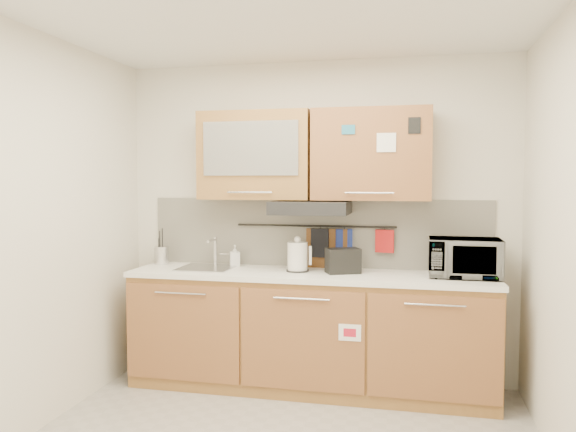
% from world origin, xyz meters
% --- Properties ---
extents(ceiling, '(3.20, 3.20, 0.00)m').
position_xyz_m(ceiling, '(0.00, 0.00, 2.60)').
color(ceiling, white).
rests_on(ceiling, wall_back).
extents(wall_back, '(3.20, 0.00, 3.20)m').
position_xyz_m(wall_back, '(0.00, 1.50, 1.30)').
color(wall_back, silver).
rests_on(wall_back, ground).
extents(wall_left, '(0.00, 3.00, 3.00)m').
position_xyz_m(wall_left, '(-1.60, 0.00, 1.30)').
color(wall_left, silver).
rests_on(wall_left, ground).
extents(base_cabinet, '(2.80, 0.64, 0.88)m').
position_xyz_m(base_cabinet, '(0.00, 1.19, 0.41)').
color(base_cabinet, '#AB793C').
rests_on(base_cabinet, floor).
extents(countertop, '(2.82, 0.62, 0.04)m').
position_xyz_m(countertop, '(0.00, 1.19, 0.90)').
color(countertop, white).
rests_on(countertop, base_cabinet).
extents(backsplash, '(2.80, 0.02, 0.56)m').
position_xyz_m(backsplash, '(0.00, 1.49, 1.20)').
color(backsplash, silver).
rests_on(backsplash, countertop).
extents(upper_cabinets, '(1.82, 0.37, 0.70)m').
position_xyz_m(upper_cabinets, '(-0.00, 1.32, 1.83)').
color(upper_cabinets, '#AB793C').
rests_on(upper_cabinets, wall_back).
extents(range_hood, '(0.60, 0.46, 0.10)m').
position_xyz_m(range_hood, '(0.00, 1.25, 1.42)').
color(range_hood, black).
rests_on(range_hood, upper_cabinets).
extents(sink, '(0.42, 0.40, 0.26)m').
position_xyz_m(sink, '(-0.85, 1.21, 0.92)').
color(sink, silver).
rests_on(sink, countertop).
extents(utensil_rail, '(1.30, 0.02, 0.02)m').
position_xyz_m(utensil_rail, '(0.00, 1.45, 1.26)').
color(utensil_rail, black).
rests_on(utensil_rail, backsplash).
extents(utensil_crock, '(0.14, 0.14, 0.31)m').
position_xyz_m(utensil_crock, '(-1.30, 1.33, 1.00)').
color(utensil_crock, silver).
rests_on(utensil_crock, countertop).
extents(kettle, '(0.21, 0.19, 0.28)m').
position_xyz_m(kettle, '(-0.10, 1.21, 1.03)').
color(kettle, silver).
rests_on(kettle, countertop).
extents(toaster, '(0.29, 0.24, 0.19)m').
position_xyz_m(toaster, '(0.26, 1.21, 1.02)').
color(toaster, black).
rests_on(toaster, countertop).
extents(microwave, '(0.52, 0.35, 0.28)m').
position_xyz_m(microwave, '(1.15, 1.23, 1.06)').
color(microwave, '#999999').
rests_on(microwave, countertop).
extents(soap_bottle, '(0.10, 0.11, 0.18)m').
position_xyz_m(soap_bottle, '(-0.66, 1.37, 1.01)').
color(soap_bottle, '#999999').
rests_on(soap_bottle, countertop).
extents(cutting_board, '(0.34, 0.04, 0.42)m').
position_xyz_m(cutting_board, '(0.10, 1.44, 1.03)').
color(cutting_board, brown).
rests_on(cutting_board, utensil_rail).
extents(oven_mitt, '(0.14, 0.08, 0.22)m').
position_xyz_m(oven_mitt, '(0.24, 1.44, 1.13)').
color(oven_mitt, navy).
rests_on(oven_mitt, utensil_rail).
extents(dark_pouch, '(0.15, 0.06, 0.23)m').
position_xyz_m(dark_pouch, '(0.05, 1.44, 1.12)').
color(dark_pouch, black).
rests_on(dark_pouch, utensil_rail).
extents(pot_holder, '(0.15, 0.05, 0.18)m').
position_xyz_m(pot_holder, '(0.56, 1.44, 1.15)').
color(pot_holder, '#B11718').
rests_on(pot_holder, utensil_rail).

